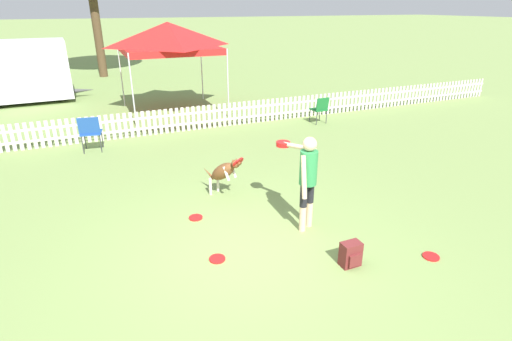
{
  "coord_description": "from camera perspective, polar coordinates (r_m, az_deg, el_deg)",
  "views": [
    {
      "loc": [
        -1.89,
        -4.75,
        3.45
      ],
      "look_at": [
        0.68,
        1.19,
        0.76
      ],
      "focal_mm": 28.0,
      "sensor_mm": 36.0,
      "label": 1
    }
  ],
  "objects": [
    {
      "name": "canopy_tent_main",
      "position": [
        14.05,
        -12.41,
        18.08
      ],
      "size": [
        3.03,
        3.03,
        2.95
      ],
      "color": "silver",
      "rests_on": "ground_plane"
    },
    {
      "name": "folding_chair_center",
      "position": [
        12.68,
        9.17,
        8.84
      ],
      "size": [
        0.46,
        0.48,
        0.84
      ],
      "rotation": [
        0.0,
        0.0,
        3.19
      ],
      "color": "#333338",
      "rests_on": "ground_plane"
    },
    {
      "name": "frisbee_midfield",
      "position": [
        6.02,
        -5.56,
        -12.44
      ],
      "size": [
        0.24,
        0.24,
        0.02
      ],
      "color": "red",
      "rests_on": "ground_plane"
    },
    {
      "name": "ground_plane",
      "position": [
        6.17,
        -1.45,
        -11.47
      ],
      "size": [
        240.0,
        240.0,
        0.0
      ],
      "primitive_type": "plane",
      "color": "olive"
    },
    {
      "name": "leaping_dog",
      "position": [
        7.59,
        -4.63,
        -0.13
      ],
      "size": [
        0.61,
        0.98,
        0.92
      ],
      "rotation": [
        0.0,
        0.0,
        -2.67
      ],
      "color": "brown",
      "rests_on": "ground_plane"
    },
    {
      "name": "backpack_on_grass",
      "position": [
        5.93,
        13.4,
        -11.6
      ],
      "size": [
        0.29,
        0.22,
        0.37
      ],
      "color": "maroon",
      "rests_on": "ground_plane"
    },
    {
      "name": "handler_person",
      "position": [
        6.38,
        7.19,
        -0.26
      ],
      "size": [
        0.4,
        1.07,
        1.59
      ],
      "rotation": [
        0.0,
        0.0,
        0.47
      ],
      "color": "beige",
      "rests_on": "ground_plane"
    },
    {
      "name": "equipment_trailer",
      "position": [
        17.82,
        -32.56,
        11.86
      ],
      "size": [
        5.39,
        2.33,
        2.24
      ],
      "rotation": [
        0.0,
        0.0,
        0.04
      ],
      "color": "silver",
      "rests_on": "ground_plane"
    },
    {
      "name": "picket_fence",
      "position": [
        11.82,
        -13.49,
        6.79
      ],
      "size": [
        26.0,
        0.04,
        0.71
      ],
      "color": "beige",
      "rests_on": "ground_plane"
    },
    {
      "name": "frisbee_near_dog",
      "position": [
        7.11,
        -8.61,
        -6.67
      ],
      "size": [
        0.24,
        0.24,
        0.02
      ],
      "color": "red",
      "rests_on": "ground_plane"
    },
    {
      "name": "folding_chair_green_right",
      "position": [
        10.8,
        -22.6,
        5.29
      ],
      "size": [
        0.57,
        0.59,
        0.93
      ],
      "rotation": [
        0.0,
        0.0,
        2.99
      ],
      "color": "#333338",
      "rests_on": "ground_plane"
    },
    {
      "name": "frisbee_near_handler",
      "position": [
        6.57,
        23.72,
        -11.19
      ],
      "size": [
        0.24,
        0.24,
        0.02
      ],
      "color": "red",
      "rests_on": "ground_plane"
    }
  ]
}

